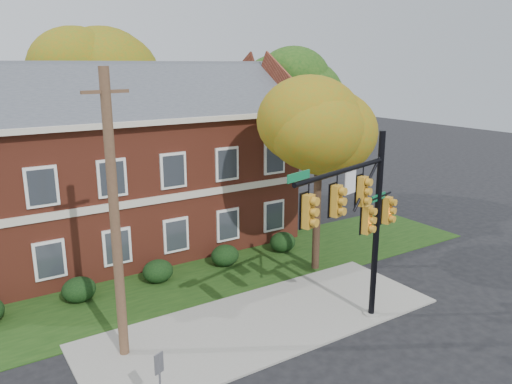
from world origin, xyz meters
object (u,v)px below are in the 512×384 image
hedge_far_right (283,242)px  tree_far_rear (93,77)px  traffic_signal (360,213)px  sign_post (160,376)px  utility_pole (115,219)px  hedge_left (79,290)px  tree_near_right (325,132)px  hedge_center (158,271)px  tree_right_rear (283,89)px  apartment_building (115,157)px  hedge_right (225,255)px

hedge_far_right → tree_far_rear: (-5.66, 13.09, 8.32)m
traffic_signal → sign_post: traffic_signal is taller
utility_pole → traffic_signal: bearing=-29.0°
hedge_left → utility_pole: utility_pole is taller
tree_near_right → tree_far_rear: size_ratio=0.74×
traffic_signal → hedge_far_right: bearing=56.8°
hedge_center → tree_far_rear: size_ratio=0.12×
hedge_center → tree_right_rear: size_ratio=0.13×
apartment_building → sign_post: size_ratio=8.74×
hedge_center → tree_far_rear: tree_far_rear is taller
tree_far_rear → traffic_signal: tree_far_rear is taller
tree_near_right → tree_right_rear: size_ratio=0.81×
hedge_right → tree_right_rear: (7.81, 6.11, 7.60)m
hedge_far_right → tree_right_rear: size_ratio=0.13×
tree_near_right → utility_pole: 10.82m
hedge_left → sign_post: bearing=-89.7°
hedge_left → tree_far_rear: (4.84, 13.09, 8.32)m
hedge_far_right → traffic_signal: bearing=-107.3°
hedge_left → tree_near_right: tree_near_right is taller
hedge_center → sign_post: size_ratio=0.65×
traffic_signal → utility_pole: 8.34m
apartment_building → traffic_signal: size_ratio=2.56×
hedge_right → tree_right_rear: bearing=38.0°
hedge_center → tree_near_right: bearing=-21.4°
tree_near_right → tree_right_rear: tree_right_rear is taller
hedge_right → hedge_far_right: size_ratio=1.00×
hedge_left → hedge_far_right: size_ratio=1.00×
hedge_far_right → utility_pole: bearing=-154.3°
tree_right_rear → hedge_right: bearing=-142.0°
apartment_building → utility_pole: 10.67m
apartment_building → hedge_right: (3.50, -5.25, -4.46)m
apartment_building → hedge_right: 7.73m
hedge_center → tree_near_right: size_ratio=0.16×
tree_right_rear → tree_near_right: bearing=-114.6°
apartment_building → tree_far_rear: tree_far_rear is taller
apartment_building → hedge_center: apartment_building is taller
hedge_left → sign_post: size_ratio=0.65×
traffic_signal → sign_post: (-7.97, -0.73, -3.10)m
hedge_left → hedge_right: 7.00m
tree_near_right → apartment_building: bearing=131.8°
apartment_building → utility_pole: size_ratio=1.96×
hedge_right → sign_post: (-6.95, -8.70, 0.94)m
apartment_building → tree_right_rear: (11.31, 0.86, 3.13)m
apartment_building → hedge_center: (0.00, -5.25, -4.46)m
hedge_left → hedge_right: bearing=0.0°
apartment_building → sign_post: apartment_building is taller
tree_right_rear → tree_far_rear: bearing=145.0°
utility_pole → sign_post: utility_pole is taller
hedge_far_right → sign_post: sign_post is taller
utility_pole → tree_right_rear: bearing=29.6°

